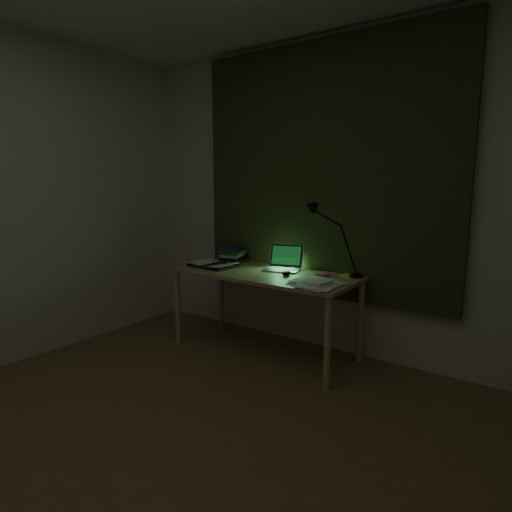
{
  "coord_description": "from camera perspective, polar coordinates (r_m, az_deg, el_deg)",
  "views": [
    {
      "loc": [
        1.59,
        -1.14,
        1.38
      ],
      "look_at": [
        -0.29,
        1.48,
        0.82
      ],
      "focal_mm": 30.0,
      "sensor_mm": 36.0,
      "label": 1
    }
  ],
  "objects": [
    {
      "name": "laptop",
      "position": [
        3.45,
        3.47,
        -0.3
      ],
      "size": [
        0.36,
        0.38,
        0.2
      ],
      "primitive_type": null,
      "rotation": [
        0.0,
        0.0,
        0.26
      ],
      "color": "silver",
      "rests_on": "desk"
    },
    {
      "name": "mouse",
      "position": [
        3.29,
        4.08,
        -2.25
      ],
      "size": [
        0.09,
        0.11,
        0.04
      ],
      "primitive_type": "ellipsoid",
      "rotation": [
        0.0,
        0.0,
        0.28
      ],
      "color": "black",
      "rests_on": "desk"
    },
    {
      "name": "loose_papers",
      "position": [
        3.08,
        7.76,
        -3.36
      ],
      "size": [
        0.32,
        0.34,
        0.02
      ],
      "primitive_type": null,
      "rotation": [
        0.0,
        0.0,
        0.05
      ],
      "color": "white",
      "rests_on": "desk"
    },
    {
      "name": "desk_lamp",
      "position": [
        3.27,
        13.44,
        1.77
      ],
      "size": [
        0.4,
        0.33,
        0.53
      ],
      "primitive_type": null,
      "rotation": [
        0.0,
        0.0,
        0.19
      ],
      "color": "black",
      "rests_on": "desk"
    },
    {
      "name": "wall_back",
      "position": [
        3.53,
        8.83,
        7.62
      ],
      "size": [
        3.5,
        0.0,
        2.5
      ],
      "primitive_type": "cube",
      "color": "silver",
      "rests_on": "ground"
    },
    {
      "name": "book_stack",
      "position": [
        3.8,
        -3.08,
        0.22
      ],
      "size": [
        0.21,
        0.24,
        0.15
      ],
      "primitive_type": null,
      "rotation": [
        0.0,
        0.0,
        0.14
      ],
      "color": "white",
      "rests_on": "desk"
    },
    {
      "name": "floor",
      "position": [
        2.4,
        -16.9,
        -25.75
      ],
      "size": [
        3.5,
        4.0,
        0.0
      ],
      "primitive_type": "cube",
      "color": "brown",
      "rests_on": "ground"
    },
    {
      "name": "sticky_pink",
      "position": [
        3.32,
        8.94,
        -2.43
      ],
      "size": [
        0.08,
        0.08,
        0.02
      ],
      "primitive_type": "cube",
      "rotation": [
        0.0,
        0.0,
        -0.06
      ],
      "color": "#E55997",
      "rests_on": "desk"
    },
    {
      "name": "curtain",
      "position": [
        3.49,
        8.62,
        10.89
      ],
      "size": [
        2.2,
        0.06,
        2.0
      ],
      "primitive_type": "cube",
      "color": "#2B3118",
      "rests_on": "wall_back"
    },
    {
      "name": "desk",
      "position": [
        3.48,
        1.16,
        -7.59
      ],
      "size": [
        1.47,
        0.64,
        0.67
      ],
      "primitive_type": null,
      "color": "tan",
      "rests_on": "floor"
    },
    {
      "name": "sticky_yellow",
      "position": [
        3.32,
        12.05,
        -2.55
      ],
      "size": [
        0.09,
        0.09,
        0.02
      ],
      "primitive_type": "cube",
      "rotation": [
        0.0,
        0.0,
        -0.22
      ],
      "color": "#F3F834",
      "rests_on": "desk"
    },
    {
      "name": "open_textbook",
      "position": [
        3.64,
        -5.67,
        -1.15
      ],
      "size": [
        0.39,
        0.29,
        0.03
      ],
      "primitive_type": null,
      "rotation": [
        0.0,
        0.0,
        -0.06
      ],
      "color": "white",
      "rests_on": "desk"
    }
  ]
}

